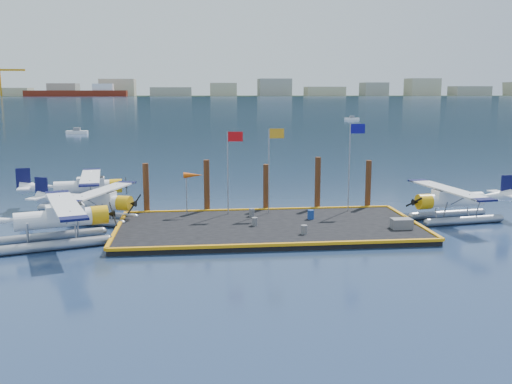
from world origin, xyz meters
TOP-DOWN VIEW (x-y plane):
  - ground at (0.00, 0.00)m, footprint 4000.00×4000.00m
  - dock at (0.00, 0.00)m, footprint 20.00×10.00m
  - dock_bumpers at (0.00, 0.00)m, footprint 20.25×10.25m
  - far_backdrop at (239.91, 1737.52)m, footprint 3050.00×2050.00m
  - seaplane_a at (-13.15, -2.19)m, footprint 8.93×9.53m
  - seaplane_b at (-11.89, 3.76)m, footprint 8.11×8.60m
  - seaplane_c at (-13.64, 9.59)m, footprint 8.54×9.39m
  - seaplane_d at (13.45, 1.32)m, footprint 8.25×9.07m
  - drum_0 at (-0.96, -0.08)m, footprint 0.39×0.39m
  - drum_1 at (1.90, -2.67)m, footprint 0.40×0.40m
  - drum_2 at (3.17, 1.43)m, footprint 0.46×0.46m
  - drum_5 at (-0.86, 2.78)m, footprint 0.39×0.39m
  - crate at (8.51, -1.96)m, footprint 1.32×0.88m
  - flagpole_red at (-2.29, 3.80)m, footprint 1.14×0.08m
  - flagpole_yellow at (0.70, 3.80)m, footprint 1.14×0.08m
  - flagpole_blue at (6.70, 3.80)m, footprint 1.14×0.08m
  - windsock at (-5.03, 3.80)m, footprint 1.40×0.44m
  - piling_0 at (-8.50, 5.40)m, footprint 0.44×0.44m
  - piling_1 at (-4.00, 5.40)m, footprint 0.44×0.44m
  - piling_2 at (0.50, 5.40)m, footprint 0.44×0.44m
  - piling_3 at (4.50, 5.40)m, footprint 0.44×0.44m
  - piling_4 at (8.50, 5.40)m, footprint 0.44×0.44m

SIDE VIEW (x-z plane):
  - ground at x=0.00m, z-range 0.00..0.00m
  - dock at x=0.00m, z-range 0.00..0.40m
  - dock_bumpers at x=0.00m, z-range 0.40..0.58m
  - drum_0 at x=-0.96m, z-range 0.40..0.95m
  - drum_5 at x=-0.86m, z-range 0.40..0.95m
  - drum_1 at x=1.90m, z-range 0.40..0.97m
  - drum_2 at x=3.17m, z-range 0.40..1.05m
  - crate at x=8.51m, z-range 0.40..1.06m
  - seaplane_b at x=-11.89m, z-range -0.20..2.90m
  - seaplane_d at x=13.45m, z-range -0.21..3.00m
  - seaplane_c at x=-13.64m, z-range -0.21..3.10m
  - seaplane_a at x=-13.15m, z-range -0.22..3.20m
  - piling_2 at x=0.50m, z-range 0.00..3.80m
  - piling_0 at x=-8.50m, z-range 0.00..4.00m
  - piling_4 at x=8.50m, z-range 0.00..4.00m
  - piling_1 at x=-4.00m, z-range 0.00..4.20m
  - piling_3 at x=4.50m, z-range 0.00..4.30m
  - windsock at x=-5.03m, z-range 1.67..4.79m
  - flagpole_red at x=-2.29m, z-range 1.40..7.40m
  - flagpole_yellow at x=0.70m, z-range 1.41..7.61m
  - flagpole_blue at x=6.70m, z-range 1.44..7.94m
  - far_backdrop at x=239.91m, z-range -395.55..414.45m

